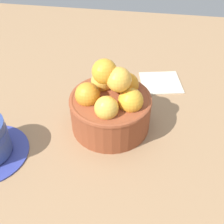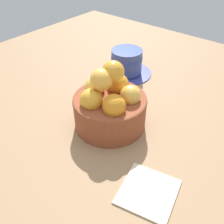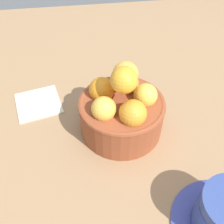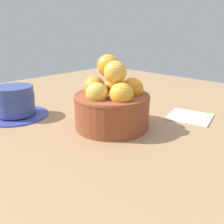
% 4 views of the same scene
% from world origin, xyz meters
% --- Properties ---
extents(ground_plane, '(1.20, 1.20, 0.03)m').
position_xyz_m(ground_plane, '(0.00, 0.00, -0.02)').
color(ground_plane, '#997551').
extents(terracotta_bowl, '(0.16, 0.16, 0.15)m').
position_xyz_m(terracotta_bowl, '(-0.00, 0.00, 0.05)').
color(terracotta_bowl, brown).
rests_on(terracotta_bowl, ground_plane).
extents(coffee_cup, '(0.15, 0.15, 0.07)m').
position_xyz_m(coffee_cup, '(0.21, 0.11, 0.03)').
color(coffee_cup, '#353E94').
rests_on(coffee_cup, ground_plane).
extents(folded_napkin, '(0.11, 0.11, 0.01)m').
position_xyz_m(folded_napkin, '(-0.10, -0.16, 0.00)').
color(folded_napkin, beige).
rests_on(folded_napkin, ground_plane).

